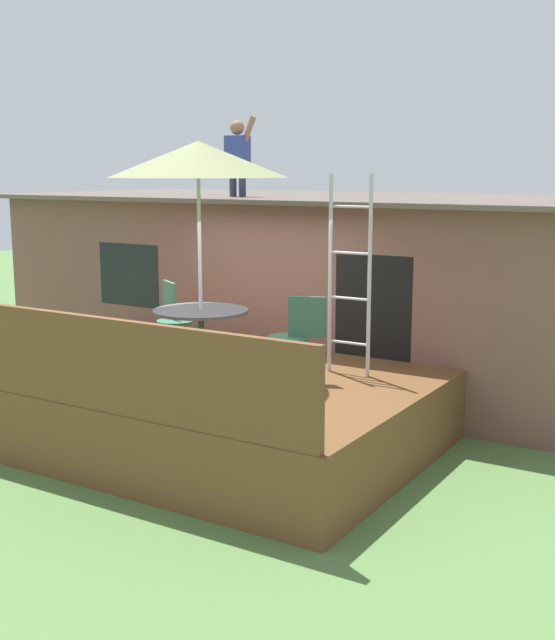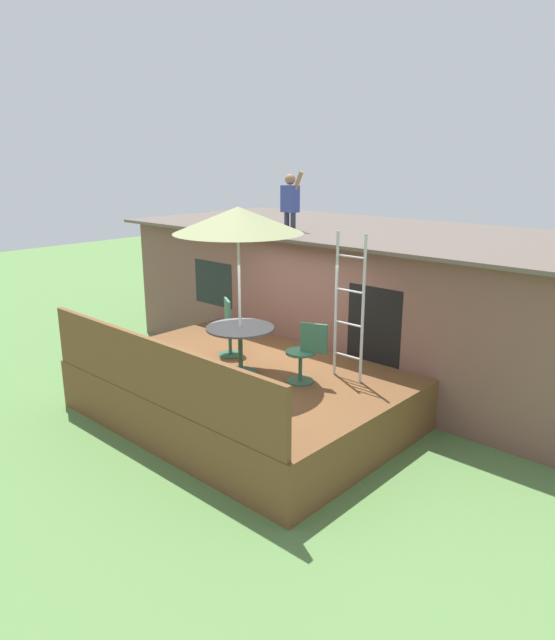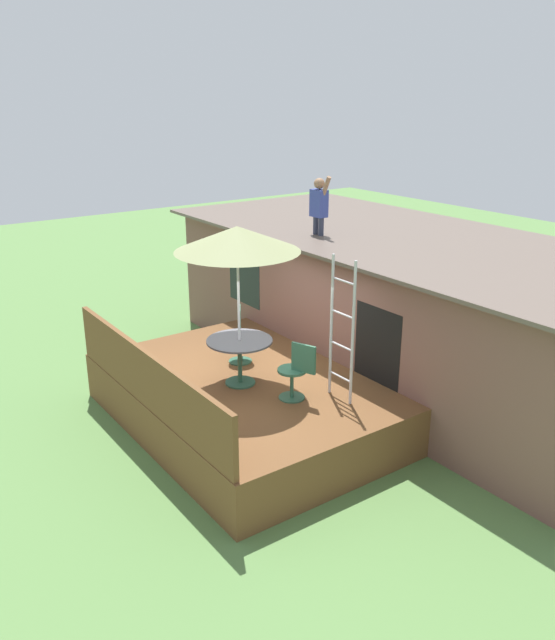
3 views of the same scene
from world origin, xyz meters
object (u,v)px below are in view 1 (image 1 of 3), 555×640
step_ladder (350,276)px  patio_chair_left (173,321)px  patio_table (201,324)px  patio_chair_right (295,339)px  person_figure (238,153)px  patio_umbrella (198,160)px

step_ladder → patio_chair_left: 2.26m
patio_table → patio_chair_right: (0.97, 0.38, -0.13)m
patio_chair_left → patio_chair_right: (1.77, -0.13, 0.00)m
patio_table → patio_chair_left: bearing=147.5°
person_figure → step_ladder: bearing=-32.2°
patio_chair_right → patio_umbrella: bearing=0.0°
patio_table → person_figure: person_figure is taller
patio_chair_left → patio_umbrella: bearing=0.0°
person_figure → patio_chair_right: (2.22, -2.19, -2.03)m
person_figure → patio_chair_left: (0.45, -2.07, -2.03)m
patio_chair_right → patio_table: bearing=0.0°
person_figure → patio_chair_left: size_ratio=1.21×
patio_table → patio_chair_right: patio_chair_right is taller
patio_umbrella → patio_chair_left: patio_umbrella is taller
patio_umbrella → patio_chair_left: (-0.80, 0.51, -1.89)m
patio_umbrella → patio_chair_left: size_ratio=2.76×
patio_table → step_ladder: (1.32, 0.95, 0.51)m
patio_table → person_figure: (-1.25, 2.58, 1.90)m
patio_umbrella → step_ladder: 2.05m
step_ladder → patio_chair_left: bearing=-168.3°
step_ladder → person_figure: size_ratio=1.98×
step_ladder → patio_chair_right: (-0.35, -0.57, -0.64)m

